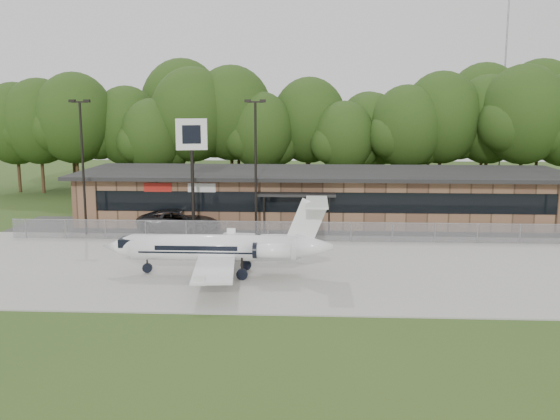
# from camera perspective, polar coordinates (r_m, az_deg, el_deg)

# --- Properties ---
(ground) EXTENTS (160.00, 160.00, 0.00)m
(ground) POSITION_cam_1_polar(r_m,az_deg,el_deg) (30.88, 4.39, -9.10)
(ground) COLOR #2F4C1B
(ground) RESTS_ON ground
(apron) EXTENTS (64.00, 18.00, 0.08)m
(apron) POSITION_cam_1_polar(r_m,az_deg,el_deg) (38.53, 4.11, -5.20)
(apron) COLOR #9E9B93
(apron) RESTS_ON ground
(parking_lot) EXTENTS (50.00, 9.00, 0.06)m
(parking_lot) POSITION_cam_1_polar(r_m,az_deg,el_deg) (49.73, 3.87, -1.79)
(parking_lot) COLOR #383835
(parking_lot) RESTS_ON ground
(terminal) EXTENTS (41.00, 11.65, 4.30)m
(terminal) POSITION_cam_1_polar(r_m,az_deg,el_deg) (53.74, 3.82, 1.40)
(terminal) COLOR #8B6445
(terminal) RESTS_ON ground
(fence) EXTENTS (46.00, 0.04, 1.52)m
(fence) POSITION_cam_1_polar(r_m,az_deg,el_deg) (45.17, 3.96, -2.01)
(fence) COLOR gray
(fence) RESTS_ON ground
(treeline) EXTENTS (72.00, 12.00, 15.00)m
(treeline) POSITION_cam_1_polar(r_m,az_deg,el_deg) (71.27, 3.67, 7.75)
(treeline) COLOR #1D3611
(treeline) RESTS_ON ground
(radio_mast) EXTENTS (0.20, 0.20, 25.00)m
(radio_mast) POSITION_cam_1_polar(r_m,az_deg,el_deg) (80.56, 19.81, 10.99)
(radio_mast) COLOR gray
(radio_mast) RESTS_ON ground
(light_pole_left) EXTENTS (1.55, 0.30, 10.23)m
(light_pole_left) POSITION_cam_1_polar(r_m,az_deg,el_deg) (49.01, -17.61, 4.63)
(light_pole_left) COLOR black
(light_pole_left) RESTS_ON ground
(light_pole_mid) EXTENTS (1.55, 0.30, 10.23)m
(light_pole_mid) POSITION_cam_1_polar(r_m,az_deg,el_deg) (46.09, -2.24, 4.78)
(light_pole_mid) COLOR black
(light_pole_mid) RESTS_ON ground
(business_jet) EXTENTS (13.52, 12.00, 4.57)m
(business_jet) POSITION_cam_1_polar(r_m,az_deg,el_deg) (36.34, -5.24, -3.54)
(business_jet) COLOR white
(business_jet) RESTS_ON ground
(suv) EXTENTS (6.40, 3.06, 1.76)m
(suv) POSITION_cam_1_polar(r_m,az_deg,el_deg) (49.45, -9.24, -0.96)
(suv) COLOR #2A2B2D
(suv) RESTS_ON ground
(pole_sign) EXTENTS (2.32, 0.73, 8.84)m
(pole_sign) POSITION_cam_1_polar(r_m,az_deg,el_deg) (46.99, -8.07, 5.75)
(pole_sign) COLOR black
(pole_sign) RESTS_ON ground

